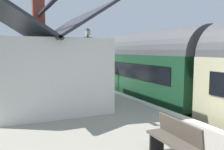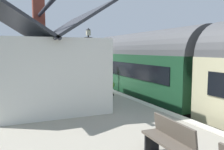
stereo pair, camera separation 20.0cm
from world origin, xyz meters
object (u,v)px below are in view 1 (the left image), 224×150
object	(u,v)px
bench_platform_end	(50,72)
planter_edge_near	(110,88)
bench_by_lamp	(174,139)
station_sign_board	(105,72)
planter_bench_right	(11,71)
planter_bench_left	(25,72)
bench_near_building	(57,77)
station_building	(46,69)
planter_by_door	(74,76)
planter_under_sign	(56,70)
lamp_post_platform	(88,46)
train	(211,75)

from	to	relation	value
bench_platform_end	planter_edge_near	world-z (taller)	bench_platform_end
bench_by_lamp	station_sign_board	distance (m)	7.62
planter_bench_right	planter_bench_left	size ratio (longest dim) A/B	0.73
bench_near_building	bench_platform_end	size ratio (longest dim) A/B	1.01
station_building	bench_near_building	bearing A→B (deg)	-15.61
bench_by_lamp	planter_bench_left	xyz separation A→B (m)	(19.70, 1.44, -0.17)
planter_by_door	planter_under_sign	bearing A→B (deg)	-0.95
bench_platform_end	planter_bench_right	bearing A→B (deg)	38.24
planter_edge_near	planter_bench_left	bearing A→B (deg)	14.43
station_building	station_sign_board	bearing A→B (deg)	-80.45
planter_edge_near	station_building	bearing A→B (deg)	96.17
bench_by_lamp	lamp_post_platform	xyz separation A→B (m)	(10.13, -1.54, 2.11)
train	station_building	distance (m)	7.06
planter_bench_left	lamp_post_platform	distance (m)	10.28
train	planter_under_sign	world-z (taller)	train
train	bench_near_building	world-z (taller)	train
bench_near_building	bench_by_lamp	bearing A→B (deg)	179.50
lamp_post_platform	station_sign_board	bearing A→B (deg)	-179.79
station_building	lamp_post_platform	xyz separation A→B (m)	(3.22, -3.08, 1.07)
planter_under_sign	lamp_post_platform	world-z (taller)	lamp_post_platform
bench_near_building	bench_platform_end	xyz separation A→B (m)	(3.59, -0.18, 0.00)
bench_platform_end	lamp_post_platform	distance (m)	6.74
station_building	planter_bench_right	bearing A→B (deg)	4.88
bench_by_lamp	planter_bench_right	distance (m)	20.35
bench_near_building	lamp_post_platform	distance (m)	3.70
station_sign_board	planter_under_sign	bearing A→B (deg)	0.07
planter_by_door	planter_bench_left	bearing A→B (deg)	22.73
planter_bench_right	planter_edge_near	bearing A→B (deg)	-161.04
train	planter_by_door	distance (m)	10.17
bench_near_building	station_sign_board	distance (m)	5.63
train	planter_edge_near	bearing A→B (deg)	34.20
bench_platform_end	planter_bench_right	world-z (taller)	bench_platform_end
bench_platform_end	bench_by_lamp	xyz separation A→B (m)	(-16.41, 0.29, 0.00)
planter_under_sign	lamp_post_platform	distance (m)	10.40
bench_by_lamp	planter_by_door	xyz separation A→B (m)	(12.90, -1.41, -0.04)
bench_by_lamp	station_building	bearing A→B (deg)	12.57
planter_bench_left	lamp_post_platform	size ratio (longest dim) A/B	0.28
train	station_sign_board	xyz separation A→B (m)	(4.18, 2.94, -0.14)
planter_by_door	bench_platform_end	bearing A→B (deg)	17.70
lamp_post_platform	planter_by_door	bearing A→B (deg)	2.64
planter_under_sign	planter_bench_left	bearing A→B (deg)	101.00
bench_platform_end	train	bearing A→B (deg)	-162.30
station_building	planter_under_sign	xyz separation A→B (m)	(13.37, -3.08, -1.20)
station_building	bench_by_lamp	world-z (taller)	station_building
bench_platform_end	planter_bench_left	xyz separation A→B (m)	(3.30, 1.73, -0.17)
bench_near_building	planter_bench_left	world-z (taller)	bench_near_building
planter_bench_right	station_building	bearing A→B (deg)	-175.12
planter_edge_near	planter_bench_right	distance (m)	13.65
bench_by_lamp	planter_bench_left	world-z (taller)	bench_by_lamp
station_building	bench_platform_end	size ratio (longest dim) A/B	4.56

